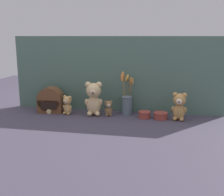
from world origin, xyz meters
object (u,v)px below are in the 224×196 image
at_px(teddy_bear_small, 67,105).
at_px(decorative_tin_short, 144,115).
at_px(teddy_bear_large, 94,98).
at_px(vintage_radio, 51,101).
at_px(flower_vase, 127,101).
at_px(teddy_bear_tiny, 109,108).
at_px(decorative_tin_tall, 161,115).
at_px(teddy_bear_medium, 179,106).

xyz_separation_m(teddy_bear_small, decorative_tin_short, (0.62, 0.01, -0.05)).
distance_m(teddy_bear_large, vintage_radio, 0.38).
relative_size(flower_vase, vintage_radio, 1.65).
height_order(teddy_bear_small, flower_vase, flower_vase).
height_order(teddy_bear_tiny, decorative_tin_tall, teddy_bear_tiny).
xyz_separation_m(flower_vase, vintage_radio, (-0.63, -0.05, -0.02)).
height_order(teddy_bear_tiny, vintage_radio, vintage_radio).
height_order(teddy_bear_medium, decorative_tin_tall, teddy_bear_medium).
height_order(teddy_bear_large, flower_vase, flower_vase).
bearing_deg(teddy_bear_tiny, teddy_bear_large, 179.49).
relative_size(teddy_bear_small, decorative_tin_tall, 1.42).
xyz_separation_m(teddy_bear_medium, decorative_tin_short, (-0.26, 0.00, -0.09)).
height_order(flower_vase, decorative_tin_short, flower_vase).
bearing_deg(flower_vase, decorative_tin_tall, -15.62).
bearing_deg(teddy_bear_tiny, teddy_bear_medium, -1.37).
bearing_deg(teddy_bear_tiny, teddy_bear_small, -176.66).
xyz_separation_m(vintage_radio, decorative_tin_tall, (0.91, -0.03, -0.06)).
distance_m(vintage_radio, decorative_tin_tall, 0.91).
xyz_separation_m(teddy_bear_large, decorative_tin_tall, (0.53, -0.01, -0.12)).
bearing_deg(decorative_tin_tall, vintage_radio, 178.40).
bearing_deg(teddy_bear_small, decorative_tin_short, 1.04).
distance_m(teddy_bear_large, teddy_bear_tiny, 0.14).
bearing_deg(teddy_bear_medium, decorative_tin_tall, 176.38).
height_order(teddy_bear_tiny, decorative_tin_short, teddy_bear_tiny).
relative_size(teddy_bear_small, flower_vase, 0.44).
distance_m(teddy_bear_medium, decorative_tin_short, 0.27).
xyz_separation_m(teddy_bear_medium, flower_vase, (-0.41, 0.08, -0.00)).
relative_size(teddy_bear_medium, teddy_bear_small, 1.38).
bearing_deg(teddy_bear_tiny, decorative_tin_tall, -0.62).
xyz_separation_m(teddy_bear_tiny, decorative_tin_short, (0.29, -0.01, -0.04)).
bearing_deg(decorative_tin_short, teddy_bear_large, 178.67).
bearing_deg(teddy_bear_small, decorative_tin_tall, 1.17).
relative_size(teddy_bear_medium, teddy_bear_tiny, 1.70).
distance_m(vintage_radio, decorative_tin_short, 0.79).
bearing_deg(vintage_radio, teddy_bear_tiny, -2.41).
relative_size(teddy_bear_medium, flower_vase, 0.61).
xyz_separation_m(teddy_bear_medium, teddy_bear_small, (-0.88, -0.01, -0.03)).
xyz_separation_m(flower_vase, decorative_tin_short, (0.15, -0.08, -0.08)).
bearing_deg(decorative_tin_tall, teddy_bear_large, 179.40).
height_order(flower_vase, vintage_radio, flower_vase).
relative_size(teddy_bear_large, teddy_bear_small, 1.75).
bearing_deg(decorative_tin_tall, flower_vase, 164.38).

